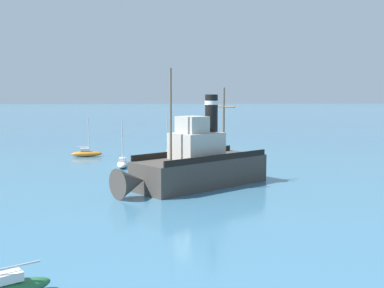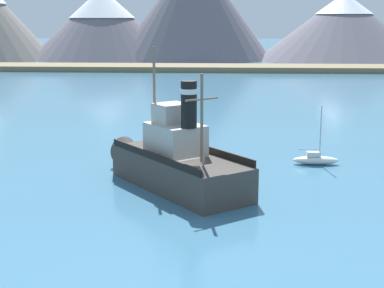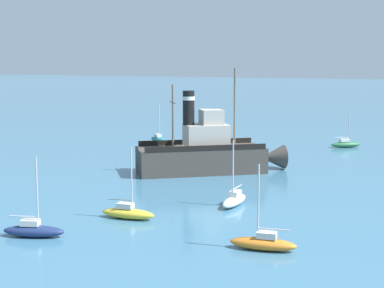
{
  "view_description": "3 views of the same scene",
  "coord_description": "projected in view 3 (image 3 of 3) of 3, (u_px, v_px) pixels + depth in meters",
  "views": [
    {
      "loc": [
        -41.05,
        4.69,
        7.96
      ],
      "look_at": [
        2.46,
        2.2,
        3.29
      ],
      "focal_mm": 45.0,
      "sensor_mm": 36.0,
      "label": 1
    },
    {
      "loc": [
        2.71,
        -38.66,
        11.98
      ],
      "look_at": [
        0.33,
        2.74,
        3.01
      ],
      "focal_mm": 55.0,
      "sensor_mm": 36.0,
      "label": 2
    },
    {
      "loc": [
        49.74,
        24.54,
        10.58
      ],
      "look_at": [
        1.3,
        1.51,
        2.96
      ],
      "focal_mm": 55.0,
      "sensor_mm": 36.0,
      "label": 3
    }
  ],
  "objects": [
    {
      "name": "sailboat_teal",
      "position": [
        158.0,
        139.0,
        76.84
      ],
      "size": [
        3.09,
        3.74,
        4.9
      ],
      "color": "#23757A",
      "rests_on": "ground"
    },
    {
      "name": "ground_plane",
      "position": [
        184.0,
        172.0,
        56.4
      ],
      "size": [
        600.0,
        600.0,
        0.0
      ],
      "primitive_type": "plane",
      "color": "teal"
    },
    {
      "name": "sailboat_orange",
      "position": [
        263.0,
        243.0,
        33.08
      ],
      "size": [
        1.67,
        3.92,
        4.9
      ],
      "color": "orange",
      "rests_on": "ground"
    },
    {
      "name": "sailboat_green",
      "position": [
        346.0,
        144.0,
        72.19
      ],
      "size": [
        3.06,
        3.75,
        4.9
      ],
      "color": "#286B3D",
      "rests_on": "ground"
    },
    {
      "name": "sailboat_navy",
      "position": [
        34.0,
        230.0,
        35.54
      ],
      "size": [
        2.29,
        3.95,
        4.9
      ],
      "color": "navy",
      "rests_on": "ground"
    },
    {
      "name": "old_tugboat",
      "position": [
        207.0,
        153.0,
        56.05
      ],
      "size": [
        11.53,
        13.42,
        9.9
      ],
      "color": "#423D38",
      "rests_on": "ground"
    },
    {
      "name": "sailboat_yellow",
      "position": [
        128.0,
        212.0,
        39.64
      ],
      "size": [
        1.52,
        3.9,
        4.9
      ],
      "color": "gold",
      "rests_on": "ground"
    },
    {
      "name": "sailboat_white",
      "position": [
        234.0,
        200.0,
        43.28
      ],
      "size": [
        3.81,
        1.14,
        4.9
      ],
      "color": "white",
      "rests_on": "ground"
    }
  ]
}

